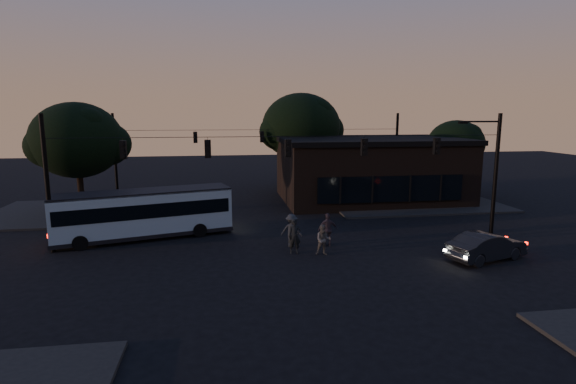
{
  "coord_description": "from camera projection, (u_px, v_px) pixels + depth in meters",
  "views": [
    {
      "loc": [
        -3.82,
        -21.28,
        7.52
      ],
      "look_at": [
        0.0,
        4.0,
        3.0
      ],
      "focal_mm": 28.0,
      "sensor_mm": 36.0,
      "label": 1
    }
  ],
  "objects": [
    {
      "name": "pedestrian_c",
      "position": [
        328.0,
        230.0,
        25.55
      ],
      "size": [
        1.13,
        0.48,
        1.91
      ],
      "primitive_type": "imported",
      "rotation": [
        0.0,
        0.0,
        3.13
      ],
      "color": "#312830",
      "rests_on": "ground"
    },
    {
      "name": "building",
      "position": [
        370.0,
        169.0,
        39.0
      ],
      "size": [
        15.4,
        10.41,
        5.4
      ],
      "color": "black",
      "rests_on": "ground"
    },
    {
      "name": "pedestrian_a",
      "position": [
        295.0,
        236.0,
        24.2
      ],
      "size": [
        0.72,
        0.5,
        1.9
      ],
      "primitive_type": "imported",
      "rotation": [
        0.0,
        0.0,
        -0.07
      ],
      "color": "black",
      "rests_on": "ground"
    },
    {
      "name": "pedestrian_d",
      "position": [
        292.0,
        230.0,
        25.44
      ],
      "size": [
        1.39,
        1.09,
        1.89
      ],
      "primitive_type": "imported",
      "rotation": [
        0.0,
        0.0,
        2.77
      ],
      "color": "#202529",
      "rests_on": "ground"
    },
    {
      "name": "signal_rig_far",
      "position": [
        262.0,
        149.0,
        41.33
      ],
      "size": [
        26.24,
        0.3,
        7.5
      ],
      "color": "black",
      "rests_on": "ground"
    },
    {
      "name": "tree_left",
      "position": [
        77.0,
        140.0,
        32.22
      ],
      "size": [
        6.4,
        6.4,
        8.3
      ],
      "color": "black",
      "rests_on": "ground"
    },
    {
      "name": "sidewalk_far_left",
      "position": [
        87.0,
        212.0,
        34.15
      ],
      "size": [
        14.0,
        10.0,
        0.15
      ],
      "primitive_type": "cube",
      "color": "black",
      "rests_on": "ground"
    },
    {
      "name": "pedestrian_b",
      "position": [
        323.0,
        240.0,
        23.94
      ],
      "size": [
        0.89,
        0.74,
        1.67
      ],
      "primitive_type": "imported",
      "rotation": [
        0.0,
        0.0,
        -0.15
      ],
      "color": "#4F4D48",
      "rests_on": "ground"
    },
    {
      "name": "tree_right",
      "position": [
        456.0,
        144.0,
        41.96
      ],
      "size": [
        5.2,
        5.2,
        6.86
      ],
      "color": "black",
      "rests_on": "ground"
    },
    {
      "name": "ground",
      "position": [
        300.0,
        264.0,
        22.59
      ],
      "size": [
        120.0,
        120.0,
        0.0
      ],
      "primitive_type": "plane",
      "color": "black",
      "rests_on": "ground"
    },
    {
      "name": "tree_behind",
      "position": [
        301.0,
        127.0,
        43.52
      ],
      "size": [
        7.6,
        7.6,
        9.43
      ],
      "color": "black",
      "rests_on": "ground"
    },
    {
      "name": "car",
      "position": [
        487.0,
        246.0,
        23.15
      ],
      "size": [
        4.67,
        2.83,
        1.45
      ],
      "primitive_type": "imported",
      "rotation": [
        0.0,
        0.0,
        1.89
      ],
      "color": "black",
      "rests_on": "ground"
    },
    {
      "name": "bus",
      "position": [
        144.0,
        212.0,
        27.08
      ],
      "size": [
        10.65,
        5.12,
        2.92
      ],
      "rotation": [
        0.0,
        0.0,
        0.27
      ],
      "color": "#8AA4B0",
      "rests_on": "ground"
    },
    {
      "name": "sidewalk_far_right",
      "position": [
        410.0,
        202.0,
        37.97
      ],
      "size": [
        14.0,
        10.0,
        0.15
      ],
      "primitive_type": "cube",
      "color": "black",
      "rests_on": "ground"
    },
    {
      "name": "signal_rig_near",
      "position": [
        288.0,
        167.0,
        25.71
      ],
      "size": [
        26.24,
        0.3,
        7.5
      ],
      "color": "black",
      "rests_on": "ground"
    }
  ]
}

